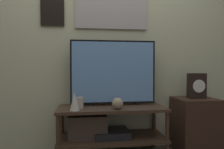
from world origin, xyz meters
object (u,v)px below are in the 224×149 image
(television, at_px, (113,72))
(candle_jar, at_px, (80,103))
(mantel_clock, at_px, (197,86))
(vase_round_glass, at_px, (118,103))
(vase_slim_bronze, at_px, (75,101))

(television, height_order, candle_jar, television)
(television, xyz_separation_m, mantel_clock, (0.94, -0.07, -0.16))
(vase_round_glass, distance_m, mantel_clock, 0.96)
(television, distance_m, mantel_clock, 0.96)
(television, bearing_deg, vase_slim_bronze, -149.07)
(vase_round_glass, height_order, candle_jar, same)
(vase_round_glass, height_order, mantel_clock, mantel_clock)
(television, height_order, vase_slim_bronze, television)
(mantel_clock, bearing_deg, vase_round_glass, -170.09)
(vase_round_glass, relative_size, mantel_clock, 0.41)
(vase_slim_bronze, height_order, candle_jar, vase_slim_bronze)
(television, height_order, vase_round_glass, television)
(vase_round_glass, bearing_deg, television, 92.08)
(candle_jar, xyz_separation_m, mantel_clock, (1.31, 0.07, 0.15))
(vase_slim_bronze, distance_m, vase_round_glass, 0.42)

